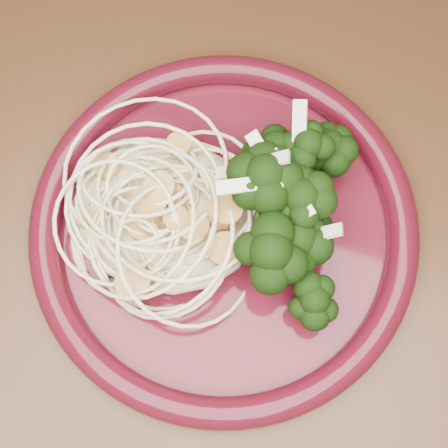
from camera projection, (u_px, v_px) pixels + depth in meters
dining_table at (290, 260)px, 0.62m from camera, size 1.20×0.80×0.75m
dinner_plate at (224, 227)px, 0.51m from camera, size 0.35×0.35×0.03m
spaghetti_pile at (164, 209)px, 0.50m from camera, size 0.17×0.15×0.03m
scallop_cluster at (159, 191)px, 0.47m from camera, size 0.15×0.15×0.05m
broccoli_pile at (300, 234)px, 0.48m from camera, size 0.12×0.18×0.06m
onion_garnish at (306, 220)px, 0.45m from camera, size 0.08×0.12×0.06m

